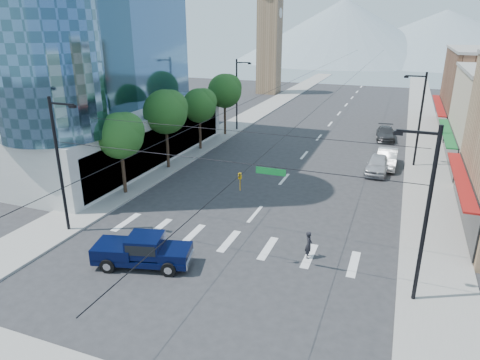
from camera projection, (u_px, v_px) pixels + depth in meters
The scene contains 19 objects.
ground at pixel (223, 253), 25.97m from camera, with size 160.00×160.00×0.00m, color #28282B.
sidewalk_left at pixel (253, 115), 65.05m from camera, with size 4.00×120.00×0.15m, color gray.
sidewalk_right at pixel (423, 127), 57.00m from camera, with size 4.00×120.00×0.15m, color gray.
office_tower at pixel (30, 9), 41.96m from camera, with size 29.50×27.00×30.00m.
clock_tower at pixel (270, 37), 82.22m from camera, with size 4.80×4.80×20.40m.
mountain_left at pixel (344, 30), 158.78m from camera, with size 80.00×80.00×22.00m, color gray.
mountain_right at pixel (444, 36), 156.49m from camera, with size 90.00×90.00×18.00m, color gray.
tree_near at pixel (122, 134), 33.31m from camera, with size 3.65×3.64×6.71m.
tree_midnear at pixel (167, 111), 39.25m from camera, with size 4.09×4.09×7.52m.
tree_midfar at pixel (201, 104), 45.59m from camera, with size 3.65×3.64×6.71m.
tree_far at pixel (226, 90), 51.52m from camera, with size 4.09×4.09×7.52m.
signal_rig at pixel (218, 188), 23.43m from camera, with size 21.80×0.20×9.00m.
lamp_pole_nw at pixel (238, 92), 54.16m from camera, with size 2.00×0.25×9.00m.
lamp_pole_ne at pixel (419, 116), 39.99m from camera, with size 2.00×0.25×9.00m.
pickup_truck at pixel (142, 250), 24.30m from camera, with size 5.88×3.31×1.89m.
pedestrian at pixel (309, 245), 25.17m from camera, with size 0.62×0.41×1.70m, color black.
parked_car_near at pixel (377, 164), 39.61m from camera, with size 1.97×4.90×1.67m, color #B3B3B8.
parked_car_mid at pixel (387, 158), 41.30m from camera, with size 1.79×5.13×1.69m, color silver.
parked_car_far at pixel (386, 133), 51.16m from camera, with size 2.09×5.14×1.49m, color #323235.
Camera 1 is at (9.15, -20.98, 13.09)m, focal length 32.00 mm.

